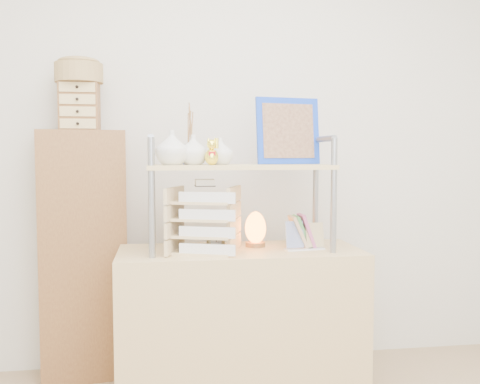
# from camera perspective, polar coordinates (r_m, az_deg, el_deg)

# --- Properties ---
(room_shell) EXTENTS (3.42, 3.41, 2.61)m
(room_shell) POSITION_cam_1_polar(r_m,az_deg,el_deg) (1.90, 3.86, 18.45)
(room_shell) COLOR silver
(room_shell) RESTS_ON ground
(desk) EXTENTS (1.20, 0.50, 0.75)m
(desk) POSITION_cam_1_polar(r_m,az_deg,el_deg) (2.76, 0.01, -13.84)
(desk) COLOR tan
(desk) RESTS_ON ground
(cabinet) EXTENTS (0.48, 0.30, 1.35)m
(cabinet) POSITION_cam_1_polar(r_m,az_deg,el_deg) (3.05, -16.37, -6.48)
(cabinet) COLOR brown
(cabinet) RESTS_ON ground
(hutch) EXTENTS (0.90, 0.34, 0.76)m
(hutch) POSITION_cam_1_polar(r_m,az_deg,el_deg) (2.63, -1.42, 3.44)
(hutch) COLOR gray
(hutch) RESTS_ON desk
(letter_tray) EXTENTS (0.36, 0.36, 0.35)m
(letter_tray) POSITION_cam_1_polar(r_m,az_deg,el_deg) (2.58, -3.77, -3.35)
(letter_tray) COLOR #CDB87B
(letter_tray) RESTS_ON desk
(salt_lamp) EXTENTS (0.12, 0.11, 0.18)m
(salt_lamp) POSITION_cam_1_polar(r_m,az_deg,el_deg) (2.74, 1.65, -3.94)
(salt_lamp) COLOR brown
(salt_lamp) RESTS_ON desk
(desk_clock) EXTENTS (0.09, 0.05, 0.11)m
(desk_clock) POSITION_cam_1_polar(r_m,az_deg,el_deg) (2.57, -2.60, -5.28)
(desk_clock) COLOR #D8B774
(desk_clock) RESTS_ON desk
(postcard_stand) EXTENTS (0.21, 0.08, 0.14)m
(postcard_stand) POSITION_cam_1_polar(r_m,az_deg,el_deg) (2.68, 6.89, -5.27)
(postcard_stand) COLOR white
(postcard_stand) RESTS_ON desk
(drawer_chest) EXTENTS (0.20, 0.16, 0.25)m
(drawer_chest) POSITION_cam_1_polar(r_m,az_deg,el_deg) (2.99, -16.73, 8.72)
(drawer_chest) COLOR brown
(drawer_chest) RESTS_ON cabinet
(woven_basket) EXTENTS (0.25, 0.25, 0.10)m
(woven_basket) POSITION_cam_1_polar(r_m,az_deg,el_deg) (3.01, -16.80, 12.04)
(woven_basket) COLOR olive
(woven_basket) RESTS_ON drawer_chest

